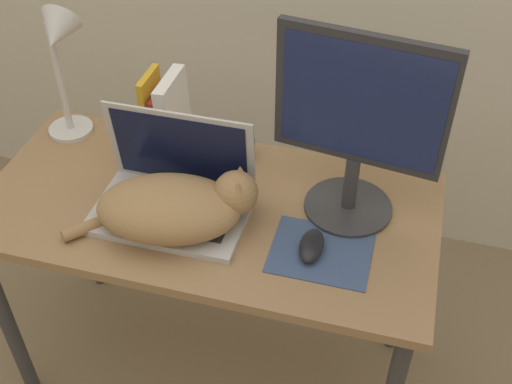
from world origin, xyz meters
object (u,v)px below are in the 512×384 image
object	(u,v)px
laptop	(173,194)
cat	(176,207)
book_row	(166,117)
webcam	(246,142)
computer_mouse	(311,246)
external_monitor	(359,123)
desk_lamp	(59,54)

from	to	relation	value
laptop	cat	distance (m)	0.07
book_row	webcam	size ratio (longest dim) A/B	3.08
laptop	book_row	distance (m)	0.27
laptop	computer_mouse	xyz separation A→B (m)	(0.37, -0.06, -0.03)
laptop	computer_mouse	world-z (taller)	laptop
laptop	computer_mouse	bearing A→B (deg)	-8.72
laptop	computer_mouse	distance (m)	0.38
computer_mouse	cat	bearing A→B (deg)	-178.99
computer_mouse	webcam	xyz separation A→B (m)	(-0.25, 0.32, 0.03)
book_row	webcam	distance (m)	0.23
external_monitor	desk_lamp	size ratio (longest dim) A/B	1.18
book_row	webcam	world-z (taller)	book_row
external_monitor	book_row	world-z (taller)	external_monitor
webcam	cat	bearing A→B (deg)	-104.51
book_row	webcam	xyz separation A→B (m)	(0.22, 0.02, -0.06)
external_monitor	book_row	xyz separation A→B (m)	(-0.54, 0.12, -0.16)
computer_mouse	book_row	world-z (taller)	book_row
cat	desk_lamp	world-z (taller)	desk_lamp
laptop	desk_lamp	xyz separation A→B (m)	(-0.38, 0.21, 0.23)
computer_mouse	desk_lamp	world-z (taller)	desk_lamp
cat	book_row	xyz separation A→B (m)	(-0.14, 0.30, 0.04)
external_monitor	webcam	size ratio (longest dim) A/B	6.37
cat	book_row	world-z (taller)	book_row
cat	book_row	bearing A→B (deg)	114.90
external_monitor	laptop	bearing A→B (deg)	-164.73
laptop	webcam	bearing A→B (deg)	65.78
book_row	desk_lamp	distance (m)	0.32
cat	webcam	xyz separation A→B (m)	(0.08, 0.32, -0.02)
cat	webcam	size ratio (longest dim) A/B	5.85
desk_lamp	webcam	world-z (taller)	desk_lamp
external_monitor	desk_lamp	xyz separation A→B (m)	(-0.81, 0.09, 0.01)
cat	book_row	size ratio (longest dim) A/B	1.90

